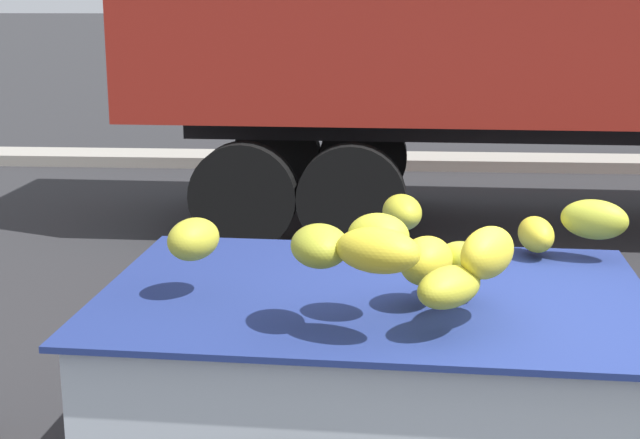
% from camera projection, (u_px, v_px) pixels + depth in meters
% --- Properties ---
extents(curb_strip, '(80.00, 0.80, 0.16)m').
position_uv_depth(curb_strip, '(462.00, 162.00, 13.61)').
color(curb_strip, gray).
rests_on(curb_strip, ground).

